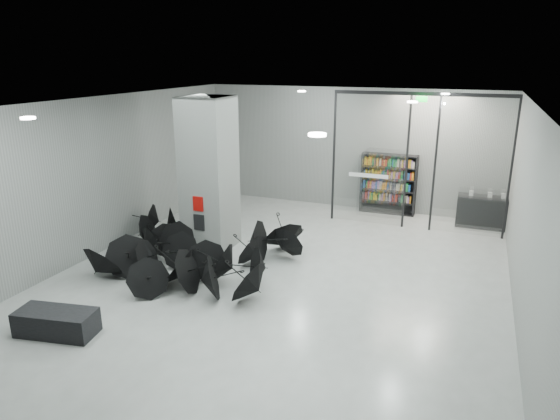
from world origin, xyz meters
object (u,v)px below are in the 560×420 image
at_px(bookshelf, 388,184).
at_px(umbrella_cluster, 195,258).
at_px(bench, 57,322).
at_px(shop_counter, 484,212).
at_px(column, 209,174).

distance_m(bookshelf, umbrella_cluster, 7.28).
bearing_deg(bench, umbrella_cluster, 65.49).
relative_size(bench, bookshelf, 0.74).
relative_size(bookshelf, shop_counter, 1.25).
bearing_deg(column, bench, -94.93).
xyz_separation_m(column, shop_counter, (6.87, 4.38, -1.53)).
height_order(bookshelf, shop_counter, bookshelf).
distance_m(shop_counter, umbrella_cluster, 8.80).
height_order(column, umbrella_cluster, column).
height_order(bench, umbrella_cluster, umbrella_cluster).
height_order(bench, shop_counter, shop_counter).
height_order(column, bench, column).
bearing_deg(umbrella_cluster, shop_counter, 42.90).
bearing_deg(bookshelf, shop_counter, -7.40).
bearing_deg(umbrella_cluster, column, 104.87).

